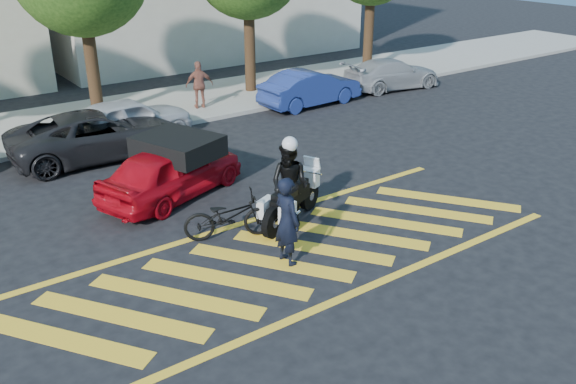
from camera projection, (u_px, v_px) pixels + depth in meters
ground at (294, 254)px, 13.12m from camera, size 90.00×90.00×0.00m
sidewalk at (99, 118)px, 22.02m from camera, size 60.00×5.00×0.15m
crosswalk at (292, 255)px, 13.09m from camera, size 12.33×4.00×0.01m
officer_bike at (287, 221)px, 12.45m from camera, size 0.48×0.71×1.91m
bicycle at (229, 216)px, 13.60m from camera, size 2.15×1.43×1.07m
police_motorcycle at (291, 200)px, 14.25m from camera, size 2.30×1.35×1.08m
officer_moto at (290, 184)px, 14.09m from camera, size 1.08×1.19×1.99m
red_convertible at (172, 171)px, 15.63m from camera, size 4.47×3.02×1.41m
parked_mid_left at (97, 135)px, 18.29m from camera, size 5.23×2.56×1.43m
parked_mid_right at (128, 119)px, 19.70m from camera, size 4.39×2.19×1.44m
parked_right at (310, 88)px, 23.60m from camera, size 4.25×1.65×1.38m
parked_far_right at (392, 74)px, 26.01m from camera, size 4.58×2.32×1.28m
pedestrian_right at (199, 85)px, 22.66m from camera, size 1.10×0.72×1.75m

